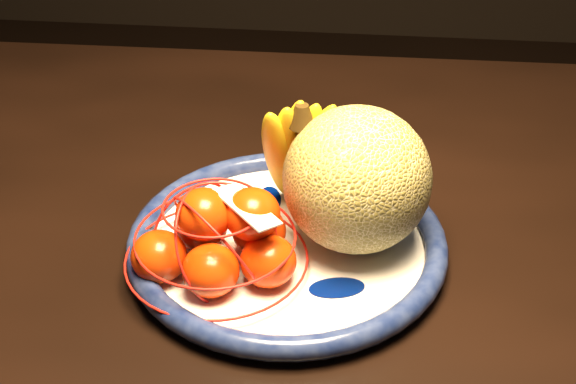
# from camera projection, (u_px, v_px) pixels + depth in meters

# --- Properties ---
(dining_table) EXTENTS (1.41, 0.85, 0.70)m
(dining_table) POSITION_uv_depth(u_px,v_px,m) (385.00, 273.00, 0.91)
(dining_table) COLOR black
(dining_table) RESTS_ON ground
(fruit_bowl) EXTENTS (0.32, 0.32, 0.03)m
(fruit_bowl) POSITION_uv_depth(u_px,v_px,m) (287.00, 244.00, 0.81)
(fruit_bowl) COLOR white
(fruit_bowl) RESTS_ON dining_table
(cantaloupe) EXTENTS (0.15, 0.15, 0.15)m
(cantaloupe) POSITION_uv_depth(u_px,v_px,m) (357.00, 180.00, 0.78)
(cantaloupe) COLOR olive
(cantaloupe) RESTS_ON fruit_bowl
(banana_bunch) EXTENTS (0.10, 0.10, 0.15)m
(banana_bunch) POSITION_uv_depth(u_px,v_px,m) (294.00, 147.00, 0.82)
(banana_bunch) COLOR yellow
(banana_bunch) RESTS_ON fruit_bowl
(mandarin_bag) EXTENTS (0.20, 0.20, 0.11)m
(mandarin_bag) POSITION_uv_depth(u_px,v_px,m) (221.00, 240.00, 0.76)
(mandarin_bag) COLOR #FF2C00
(mandarin_bag) RESTS_ON fruit_bowl
(price_tag) EXTENTS (0.07, 0.07, 0.01)m
(price_tag) POSITION_uv_depth(u_px,v_px,m) (247.00, 207.00, 0.73)
(price_tag) COLOR white
(price_tag) RESTS_ON mandarin_bag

